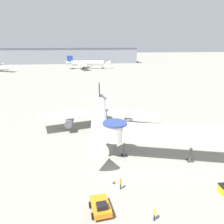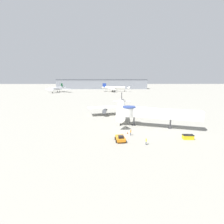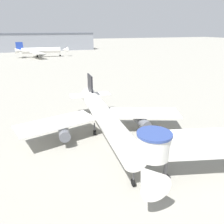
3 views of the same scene
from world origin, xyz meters
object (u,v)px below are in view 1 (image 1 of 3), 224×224
object	(u,v)px
traffic_cone_near_nose	(114,181)
background_jet_blue_tail	(86,63)
main_airplane	(99,115)
pushback_tug_orange	(101,206)
traffic_cone_starboard_wing	(146,126)
ground_crew_wing_walker	(121,183)
ground_crew_marshaller	(154,213)
jet_bridge	(163,135)

from	to	relation	value
traffic_cone_near_nose	background_jet_blue_tail	distance (m)	142.85
main_airplane	pushback_tug_orange	xyz separation A→B (m)	(-1.94, -24.64, -2.90)
traffic_cone_starboard_wing	ground_crew_wing_walker	distance (m)	23.41
main_airplane	traffic_cone_starboard_wing	world-z (taller)	main_airplane
main_airplane	ground_crew_marshaller	size ratio (longest dim) A/B	18.93
pushback_tug_orange	traffic_cone_near_nose	bearing A→B (deg)	59.00
traffic_cone_near_nose	traffic_cone_starboard_wing	world-z (taller)	traffic_cone_starboard_wing
ground_crew_wing_walker	background_jet_blue_tail	size ratio (longest dim) A/B	0.05
pushback_tug_orange	traffic_cone_starboard_wing	bearing A→B (deg)	56.31
jet_bridge	ground_crew_wing_walker	size ratio (longest dim) A/B	13.33
traffic_cone_near_nose	background_jet_blue_tail	size ratio (longest dim) A/B	0.02
jet_bridge	pushback_tug_orange	world-z (taller)	jet_bridge
ground_crew_wing_walker	ground_crew_marshaller	bearing A→B (deg)	45.67
jet_bridge	background_jet_blue_tail	size ratio (longest dim) A/B	0.68
background_jet_blue_tail	pushback_tug_orange	bearing A→B (deg)	-177.09
ground_crew_marshaller	ground_crew_wing_walker	bearing A→B (deg)	-149.04
traffic_cone_near_nose	ground_crew_wing_walker	world-z (taller)	ground_crew_wing_walker
pushback_tug_orange	main_airplane	bearing A→B (deg)	78.88
traffic_cone_near_nose	ground_crew_wing_walker	xyz separation A→B (m)	(0.70, -1.36, 0.69)
pushback_tug_orange	traffic_cone_near_nose	world-z (taller)	pushback_tug_orange
jet_bridge	traffic_cone_starboard_wing	distance (m)	14.91
pushback_tug_orange	background_jet_blue_tail	size ratio (longest dim) A/B	0.11
traffic_cone_starboard_wing	ground_crew_wing_walker	world-z (taller)	ground_crew_wing_walker
jet_bridge	traffic_cone_near_nose	world-z (taller)	jet_bridge
traffic_cone_near_nose	ground_crew_marshaller	bearing A→B (deg)	-64.75
jet_bridge	traffic_cone_starboard_wing	xyz separation A→B (m)	(1.41, 14.27, -4.09)
traffic_cone_starboard_wing	ground_crew_marshaller	size ratio (longest dim) A/B	0.44
main_airplane	traffic_cone_near_nose	size ratio (longest dim) A/B	51.48
background_jet_blue_tail	main_airplane	bearing A→B (deg)	-176.38
ground_crew_marshaller	ground_crew_wing_walker	xyz separation A→B (m)	(-2.73, 5.93, 0.02)
jet_bridge	background_jet_blue_tail	xyz separation A→B (m)	(-8.82, 137.16, -0.17)
pushback_tug_orange	ground_crew_marshaller	bearing A→B (deg)	-26.93
traffic_cone_starboard_wing	background_jet_blue_tail	world-z (taller)	background_jet_blue_tail
jet_bridge	ground_crew_marshaller	xyz separation A→B (m)	(-5.63, -12.92, -3.48)
pushback_tug_orange	ground_crew_marshaller	xyz separation A→B (m)	(5.77, -2.14, 0.23)
main_airplane	jet_bridge	xyz separation A→B (m)	(9.45, -13.86, 0.80)
traffic_cone_near_nose	ground_crew_wing_walker	bearing A→B (deg)	-62.66
ground_crew_marshaller	background_jet_blue_tail	size ratio (longest dim) A/B	0.05
main_airplane	traffic_cone_near_nose	world-z (taller)	main_airplane
background_jet_blue_tail	ground_crew_marshaller	bearing A→B (deg)	-174.87
main_airplane	ground_crew_marshaller	distance (m)	27.18
main_airplane	traffic_cone_near_nose	bearing A→B (deg)	-83.74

